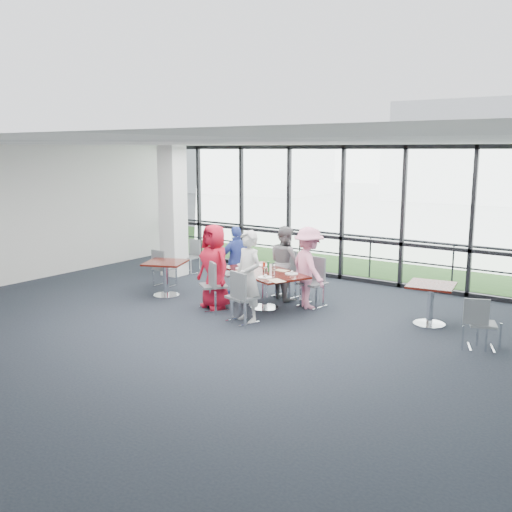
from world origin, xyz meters
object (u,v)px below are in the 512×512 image
Objects in this scene: diner_near_right at (248,276)px; structural_column at (173,211)px; side_table_right at (431,291)px; chair_main_nr at (242,297)px; chair_main_nl at (213,285)px; diner_near_left at (214,266)px; chair_spare_lb at (191,257)px; diner_end at (237,261)px; chair_main_end at (232,274)px; side_table_left at (166,267)px; diner_far_left at (285,263)px; chair_main_fl at (286,275)px; chair_spare_la at (165,268)px; chair_spare_r at (483,324)px; main_table at (265,278)px; chair_main_fr at (312,283)px; diner_far_right at (308,268)px.

structural_column is at bearing 166.93° from diner_near_right.
chair_main_nr is at bearing -147.14° from side_table_right.
diner_near_left is at bearing 157.01° from chair_main_nl.
diner_end is at bearing 158.70° from chair_spare_lb.
chair_main_end reaches higher than side_table_right.
diner_far_left is (2.20, 1.28, 0.15)m from side_table_left.
diner_near_right is at bearing 74.11° from diner_end.
side_table_left is at bearing 46.94° from chair_main_fl.
chair_main_end is at bearing 157.19° from chair_spare_lb.
chair_spare_la is 1.02× the size of chair_spare_lb.
structural_column is 1.71m from chair_spare_la.
chair_main_nr reaches higher than chair_spare_r.
diner_end is 1.58× the size of chair_main_nr.
main_table is 0.96m from chair_main_fr.
chair_main_fl is 2.90m from chair_spare_la.
chair_main_fl is 1.14× the size of chair_spare_la.
diner_far_right is (1.51, 1.08, -0.03)m from diner_near_left.
chair_main_nr is at bearing -55.24° from main_table.
structural_column is at bearing 23.77° from diner_far_right.
chair_main_nl is at bearing -45.81° from diner_near_left.
chair_spare_lb is at bearing 174.55° from chair_main_nl.
diner_end is at bearing 37.48° from side_table_left.
chair_main_fl is 4.32m from chair_spare_r.
structural_column is 3.92× the size of chair_spare_r.
chair_main_nl is at bearing 143.37° from chair_spare_lb.
diner_far_right is 1.97× the size of chair_spare_lb.
chair_spare_lb is at bearing 160.50° from chair_main_nr.
diner_near_left reaches higher than chair_main_end.
diner_near_right reaches higher than diner_far_left.
chair_spare_lb is (-3.26, 0.64, -0.07)m from chair_main_fl.
diner_near_left is at bearing -19.85° from chair_spare_la.
diner_end is at bearing 114.62° from diner_near_left.
diner_far_right reaches higher than chair_spare_r.
main_table is at bearing 94.87° from chair_main_end.
side_table_right is 0.54× the size of diner_near_right.
diner_near_left is at bearing -124.71° from main_table.
chair_spare_la is (0.67, -1.04, -1.18)m from structural_column.
chair_main_fl is (-0.05, 0.12, -0.30)m from diner_far_left.
chair_main_nl reaches higher than chair_spare_r.
chair_main_nr is 1.73m from chair_main_fr.
chair_main_nr is (0.97, -0.35, -0.01)m from chair_main_nl.
chair_main_nr is (-2.82, -1.82, -0.15)m from side_table_right.
side_table_right is 4.06m from chair_main_nl.
diner_near_right is 1.48m from diner_far_right.
diner_far_left reaches higher than chair_main_fr.
side_table_right is at bearing 13.14° from side_table_left.
chair_main_fr is 3.65m from chair_spare_la.
main_table is at bearing 73.01° from diner_far_right.
main_table is 2.14× the size of chair_main_nr.
structural_column is 2.33m from side_table_left.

